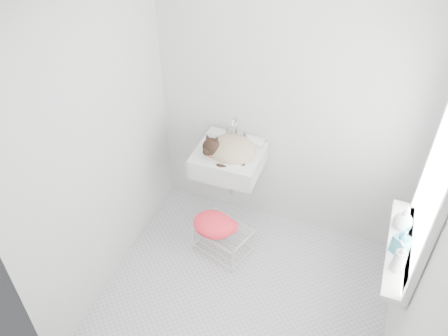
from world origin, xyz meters
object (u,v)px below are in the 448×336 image
(sink, at_px, (229,152))
(cat, at_px, (229,150))
(bottle_c, at_px, (401,227))
(wire_rack, at_px, (223,238))
(bottle_b, at_px, (398,252))
(bottle_a, at_px, (396,269))

(sink, relative_size, cat, 1.18)
(cat, distance_m, bottle_c, 1.43)
(wire_rack, relative_size, bottle_b, 2.12)
(bottle_a, distance_m, bottle_c, 0.38)
(bottle_a, relative_size, bottle_c, 1.15)
(bottle_b, bearing_deg, bottle_a, -90.00)
(cat, relative_size, wire_rack, 1.06)
(wire_rack, bearing_deg, bottle_c, -2.30)
(bottle_c, bearing_deg, wire_rack, 177.70)
(sink, height_order, wire_rack, sink)
(cat, height_order, bottle_a, cat)
(sink, distance_m, bottle_a, 1.59)
(bottle_b, bearing_deg, wire_rack, 167.88)
(sink, relative_size, bottle_c, 3.30)
(bottle_a, bearing_deg, bottle_c, 90.00)
(bottle_a, height_order, bottle_b, bottle_b)
(bottle_b, height_order, bottle_c, bottle_b)
(bottle_a, bearing_deg, bottle_b, 90.00)
(cat, distance_m, bottle_a, 1.57)
(wire_rack, distance_m, bottle_c, 1.50)
(cat, height_order, bottle_b, cat)
(wire_rack, xyz_separation_m, bottle_a, (1.33, -0.44, 0.70))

